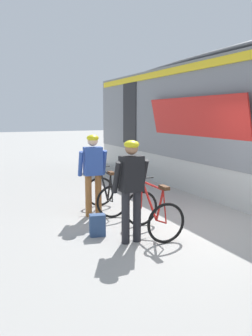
# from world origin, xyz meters

# --- Properties ---
(ground_plane) EXTENTS (80.00, 80.00, 0.00)m
(ground_plane) POSITION_xyz_m (0.00, 0.00, 0.00)
(ground_plane) COLOR #A09E99
(cyclist_near_in_dark) EXTENTS (0.62, 0.32, 1.76)m
(cyclist_near_in_dark) POSITION_xyz_m (-1.32, -0.11, 1.05)
(cyclist_near_in_dark) COLOR #232328
(cyclist_near_in_dark) RESTS_ON ground
(cyclist_far_in_blue) EXTENTS (0.62, 0.33, 1.76)m
(cyclist_far_in_blue) POSITION_xyz_m (-1.38, 1.66, 1.05)
(cyclist_far_in_blue) COLOR #935B2D
(cyclist_far_in_blue) RESTS_ON ground
(bicycle_near_red) EXTENTS (0.75, 1.10, 0.99)m
(bicycle_near_red) POSITION_xyz_m (-0.78, 0.10, 0.40)
(bicycle_near_red) COLOR black
(bicycle_near_red) RESTS_ON ground
(bicycle_far_black) EXTENTS (0.80, 1.13, 0.99)m
(bicycle_far_black) POSITION_xyz_m (-1.02, 1.84, 0.40)
(bicycle_far_black) COLOR black
(bicycle_far_black) RESTS_ON ground
(backpack_on_platform) EXTENTS (0.31, 0.23, 0.40)m
(backpack_on_platform) POSITION_xyz_m (-1.74, 0.42, 0.20)
(backpack_on_platform) COLOR navy
(backpack_on_platform) RESTS_ON ground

